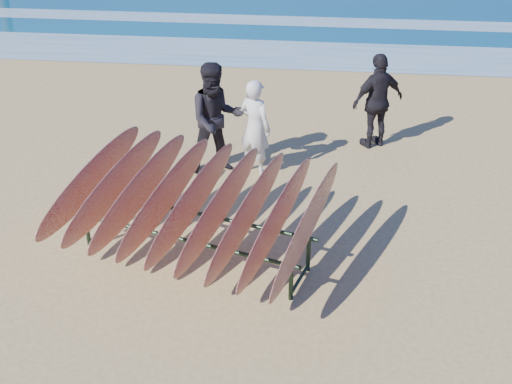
# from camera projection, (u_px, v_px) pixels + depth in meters

# --- Properties ---
(ground) EXTENTS (120.00, 120.00, 0.00)m
(ground) POSITION_uv_depth(u_px,v_px,m) (249.00, 289.00, 8.05)
(ground) COLOR tan
(ground) RESTS_ON ground
(foam_near) EXTENTS (160.00, 160.00, 0.00)m
(foam_near) POSITION_uv_depth(u_px,v_px,m) (297.00, 54.00, 16.74)
(foam_near) COLOR white
(foam_near) RESTS_ON ground
(foam_far) EXTENTS (160.00, 160.00, 0.00)m
(foam_far) POSITION_uv_depth(u_px,v_px,m) (304.00, 21.00, 19.79)
(foam_far) COLOR white
(foam_far) RESTS_ON ground
(surfboard_rack) EXTENTS (3.76, 3.35, 1.41)m
(surfboard_rack) POSITION_uv_depth(u_px,v_px,m) (193.00, 202.00, 8.21)
(surfboard_rack) COLOR black
(surfboard_rack) RESTS_ON ground
(person_white) EXTENTS (0.70, 0.63, 1.62)m
(person_white) POSITION_uv_depth(u_px,v_px,m) (255.00, 127.00, 10.51)
(person_white) COLOR silver
(person_white) RESTS_ON ground
(person_dark_a) EXTENTS (1.11, 1.00, 1.88)m
(person_dark_a) POSITION_uv_depth(u_px,v_px,m) (216.00, 119.00, 10.47)
(person_dark_a) COLOR black
(person_dark_a) RESTS_ON ground
(person_dark_b) EXTENTS (1.08, 0.88, 1.73)m
(person_dark_b) POSITION_uv_depth(u_px,v_px,m) (378.00, 101.00, 11.39)
(person_dark_b) COLOR black
(person_dark_b) RESTS_ON ground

